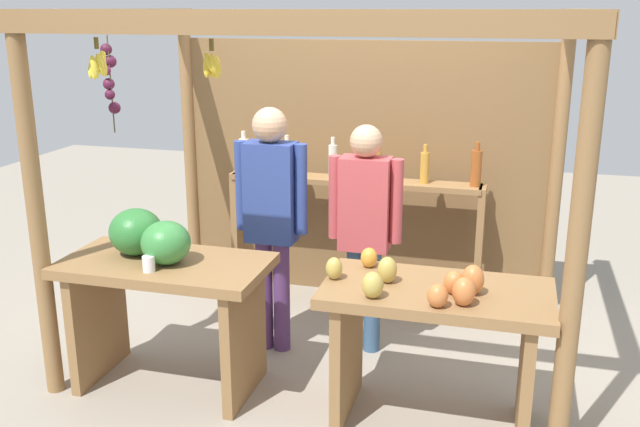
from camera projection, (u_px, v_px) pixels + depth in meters
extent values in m
plane|color=gray|center=(328.00, 345.00, 4.84)|extent=(12.00, 12.00, 0.00)
cylinder|color=olive|center=(36.00, 214.00, 3.98)|extent=(0.10, 0.10, 2.21)
cylinder|color=olive|center=(576.00, 260.00, 3.25)|extent=(0.10, 0.10, 2.21)
cylinder|color=olive|center=(190.00, 149.00, 5.82)|extent=(0.10, 0.10, 2.21)
cylinder|color=olive|center=(557.00, 169.00, 5.09)|extent=(0.10, 0.10, 2.21)
cube|color=olive|center=(275.00, 22.00, 3.32)|extent=(2.97, 0.12, 0.12)
cube|color=olive|center=(115.00, 18.00, 4.61)|extent=(0.12, 2.09, 0.12)
cube|color=olive|center=(583.00, 20.00, 3.88)|extent=(0.12, 2.09, 0.12)
cube|color=brown|center=(361.00, 171.00, 5.50)|extent=(2.87, 0.04, 1.99)
cylinder|color=brown|center=(96.00, 43.00, 3.67)|extent=(0.02, 0.02, 0.06)
ellipsoid|color=yellow|center=(103.00, 65.00, 3.69)|extent=(0.04, 0.06, 0.12)
ellipsoid|color=yellow|center=(103.00, 61.00, 3.71)|extent=(0.06, 0.07, 0.13)
ellipsoid|color=yellow|center=(101.00, 62.00, 3.74)|extent=(0.08, 0.04, 0.13)
ellipsoid|color=yellow|center=(97.00, 66.00, 3.73)|extent=(0.06, 0.06, 0.13)
ellipsoid|color=yellow|center=(92.00, 68.00, 3.72)|extent=(0.04, 0.08, 0.12)
ellipsoid|color=yellow|center=(93.00, 68.00, 3.70)|extent=(0.06, 0.06, 0.13)
ellipsoid|color=yellow|center=(95.00, 67.00, 3.67)|extent=(0.06, 0.04, 0.12)
ellipsoid|color=yellow|center=(100.00, 65.00, 3.68)|extent=(0.05, 0.05, 0.13)
cylinder|color=brown|center=(211.00, 45.00, 3.51)|extent=(0.02, 0.02, 0.06)
ellipsoid|color=gold|center=(217.00, 67.00, 3.53)|extent=(0.04, 0.06, 0.11)
ellipsoid|color=gold|center=(217.00, 68.00, 3.56)|extent=(0.05, 0.05, 0.11)
ellipsoid|color=gold|center=(214.00, 67.00, 3.57)|extent=(0.07, 0.04, 0.12)
ellipsoid|color=gold|center=(209.00, 66.00, 3.55)|extent=(0.05, 0.06, 0.12)
ellipsoid|color=gold|center=(207.00, 67.00, 3.54)|extent=(0.05, 0.06, 0.12)
ellipsoid|color=gold|center=(210.00, 63.00, 3.51)|extent=(0.08, 0.04, 0.12)
ellipsoid|color=gold|center=(214.00, 64.00, 3.50)|extent=(0.05, 0.05, 0.12)
cylinder|color=#4C422D|center=(111.00, 85.00, 4.04)|extent=(0.01, 0.01, 0.55)
sphere|color=#47142D|center=(106.00, 49.00, 4.00)|extent=(0.07, 0.07, 0.07)
sphere|color=#47142D|center=(110.00, 61.00, 4.03)|extent=(0.07, 0.07, 0.07)
sphere|color=#601E42|center=(106.00, 70.00, 4.01)|extent=(0.06, 0.06, 0.06)
sphere|color=#511938|center=(109.00, 84.00, 4.05)|extent=(0.07, 0.07, 0.07)
sphere|color=#47142D|center=(110.00, 95.00, 4.06)|extent=(0.06, 0.06, 0.06)
sphere|color=#47142D|center=(115.00, 108.00, 4.08)|extent=(0.07, 0.07, 0.07)
cube|color=olive|center=(165.00, 266.00, 4.14)|extent=(1.21, 0.64, 0.06)
cube|color=olive|center=(98.00, 319.00, 4.37)|extent=(0.06, 0.58, 0.74)
cube|color=olive|center=(244.00, 338.00, 4.13)|extent=(0.06, 0.58, 0.74)
ellipsoid|color=#38843D|center=(166.00, 243.00, 4.05)|extent=(0.39, 0.39, 0.25)
ellipsoid|color=#2D7533|center=(136.00, 232.00, 4.20)|extent=(0.36, 0.36, 0.28)
cylinder|color=white|center=(149.00, 264.00, 3.95)|extent=(0.07, 0.07, 0.09)
cube|color=olive|center=(437.00, 293.00, 3.73)|extent=(1.21, 0.64, 0.06)
cube|color=olive|center=(347.00, 351.00, 3.97)|extent=(0.06, 0.58, 0.74)
cube|color=olive|center=(526.00, 373.00, 3.72)|extent=(0.06, 0.58, 0.74)
ellipsoid|color=#CC7038|center=(464.00, 292.00, 3.49)|extent=(0.16, 0.16, 0.15)
ellipsoid|color=#CC7038|center=(438.00, 296.00, 3.47)|extent=(0.12, 0.12, 0.12)
ellipsoid|color=#CC7038|center=(473.00, 280.00, 3.62)|extent=(0.15, 0.15, 0.16)
ellipsoid|color=#B79E47|center=(334.00, 268.00, 3.83)|extent=(0.11, 0.11, 0.12)
ellipsoid|color=#B79E47|center=(387.00, 270.00, 3.78)|extent=(0.15, 0.15, 0.14)
ellipsoid|color=#CC7038|center=(454.00, 282.00, 3.64)|extent=(0.12, 0.12, 0.12)
ellipsoid|color=gold|center=(369.00, 258.00, 4.01)|extent=(0.11, 0.11, 0.11)
ellipsoid|color=#B79E47|center=(373.00, 285.00, 3.58)|extent=(0.15, 0.15, 0.14)
cube|color=olive|center=(239.00, 233.00, 5.63)|extent=(0.05, 0.20, 1.00)
cube|color=olive|center=(479.00, 253.00, 5.15)|extent=(0.05, 0.20, 1.00)
cube|color=olive|center=(354.00, 181.00, 5.26)|extent=(1.87, 0.22, 0.04)
cylinder|color=silver|center=(244.00, 155.00, 5.44)|extent=(0.08, 0.08, 0.26)
cylinder|color=silver|center=(243.00, 135.00, 5.39)|extent=(0.03, 0.03, 0.06)
cylinder|color=silver|center=(287.00, 159.00, 5.35)|extent=(0.08, 0.08, 0.24)
cylinder|color=silver|center=(287.00, 139.00, 5.31)|extent=(0.03, 0.03, 0.06)
cylinder|color=silver|center=(333.00, 161.00, 5.26)|extent=(0.07, 0.07, 0.24)
cylinder|color=silver|center=(333.00, 141.00, 5.22)|extent=(0.03, 0.03, 0.06)
cylinder|color=gold|center=(377.00, 161.00, 5.17)|extent=(0.06, 0.06, 0.29)
cylinder|color=gold|center=(377.00, 137.00, 5.12)|extent=(0.03, 0.03, 0.06)
cylinder|color=gold|center=(425.00, 168.00, 5.09)|extent=(0.06, 0.06, 0.22)
cylinder|color=gold|center=(425.00, 148.00, 5.05)|extent=(0.03, 0.03, 0.06)
cylinder|color=#994C1E|center=(476.00, 169.00, 4.99)|extent=(0.07, 0.07, 0.26)
cylinder|color=#994C1E|center=(478.00, 146.00, 4.95)|extent=(0.03, 0.03, 0.06)
cylinder|color=#533267|center=(265.00, 294.00, 4.72)|extent=(0.11, 0.11, 0.76)
cylinder|color=#533267|center=(282.00, 296.00, 4.69)|extent=(0.11, 0.11, 0.76)
cube|color=#2D428C|center=(271.00, 192.00, 4.51)|extent=(0.32, 0.19, 0.65)
cylinder|color=#2D428C|center=(241.00, 186.00, 4.55)|extent=(0.08, 0.08, 0.58)
cylinder|color=#2D428C|center=(301.00, 190.00, 4.45)|extent=(0.08, 0.08, 0.58)
sphere|color=tan|center=(270.00, 125.00, 4.39)|extent=(0.22, 0.22, 0.22)
cylinder|color=#395B7F|center=(355.00, 299.00, 4.72)|extent=(0.11, 0.11, 0.71)
cylinder|color=#395B7F|center=(372.00, 300.00, 4.69)|extent=(0.11, 0.11, 0.71)
cube|color=#BF474C|center=(365.00, 204.00, 4.52)|extent=(0.32, 0.19, 0.60)
cylinder|color=#BF474C|center=(335.00, 197.00, 4.56)|extent=(0.08, 0.08, 0.54)
cylinder|color=#BF474C|center=(396.00, 201.00, 4.46)|extent=(0.08, 0.08, 0.54)
sphere|color=tan|center=(366.00, 141.00, 4.40)|extent=(0.21, 0.21, 0.21)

